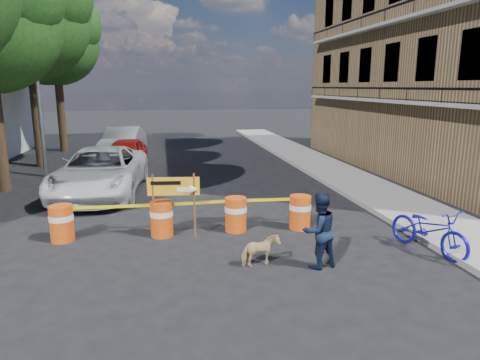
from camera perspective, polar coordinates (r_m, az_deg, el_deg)
name	(u,v)px	position (r m, az deg, el deg)	size (l,w,h in m)	color
ground	(215,249)	(10.13, -3.40, -9.22)	(120.00, 120.00, 0.00)	black
sidewalk_east	(352,181)	(17.39, 14.77, -0.14)	(2.40, 40.00, 0.15)	gray
apartment_building	(466,33)	(21.86, 27.89, 16.99)	(8.00, 16.00, 12.00)	#907049
tree_mid_b	(29,17)	(22.29, -26.36, 18.88)	(5.67, 5.40, 9.62)	#332316
tree_far	(56,41)	(27.07, -23.33, 16.70)	(5.04, 4.80, 8.84)	#332316
streetlamp	(37,70)	(19.48, -25.39, 13.15)	(1.25, 0.18, 8.00)	gray
barrel_far_left	(62,222)	(11.38, -22.70, -5.24)	(0.58, 0.58, 0.90)	#C4450B
barrel_mid_left	(162,218)	(11.02, -10.41, -5.01)	(0.58, 0.58, 0.90)	#C4450B
barrel_mid_right	(236,214)	(11.21, -0.57, -4.51)	(0.58, 0.58, 0.90)	#C4450B
barrel_far_right	(300,211)	(11.50, 8.00, -4.18)	(0.58, 0.58, 0.90)	#C4450B
detour_sign	(180,192)	(10.62, -8.05, -1.53)	(1.28, 0.29, 1.65)	#592D19
pedestrian	(319,231)	(9.06, 10.51, -6.65)	(0.78, 0.61, 1.61)	#101C32
bicycle	(431,209)	(10.57, 24.13, -3.51)	(0.72, 1.08, 2.06)	#1515AE
dog	(260,251)	(9.13, 2.74, -9.43)	(0.37, 0.80, 0.68)	tan
suv_white	(101,172)	(15.69, -18.09, 1.07)	(2.70, 5.86, 1.63)	silver
sedan_red	(126,153)	(20.44, -14.99, 3.43)	(1.64, 4.07, 1.39)	#A3140D
sedan_silver	(123,142)	(23.70, -15.28, 4.88)	(1.71, 4.90, 1.61)	#A5A7AC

